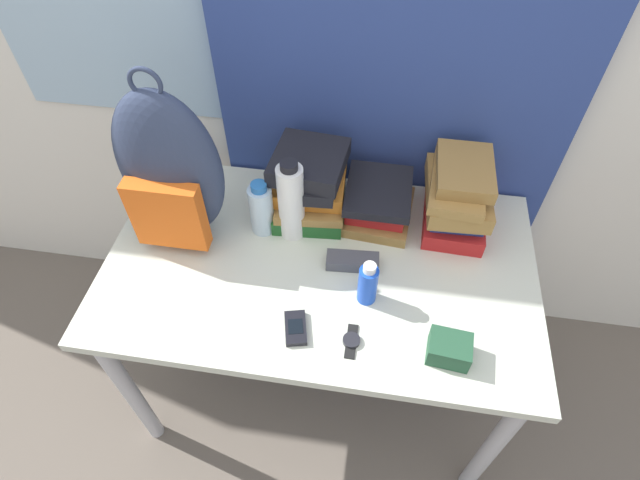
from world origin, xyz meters
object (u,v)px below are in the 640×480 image
Objects in this scene: sports_bottle at (291,201)px; cell_phone at (296,328)px; book_stack_center at (377,201)px; sunglasses_case at (352,261)px; book_stack_left at (310,183)px; camera_pouch at (449,349)px; backpack at (170,172)px; water_bottle at (261,209)px; book_stack_right at (457,196)px; sunscreen_bottle at (368,284)px; wristwatch at (351,341)px.

sports_bottle is 2.53× the size of cell_phone.
book_stack_center is 0.92× the size of sports_bottle.
book_stack_center is 0.23m from sunglasses_case.
sunglasses_case is at bearing -27.40° from sports_bottle.
book_stack_left reaches higher than book_stack_center.
sports_bottle reaches higher than camera_pouch.
sports_bottle is 0.36m from cell_phone.
sports_bottle is (0.32, 0.04, -0.10)m from backpack.
book_stack_center is at bearing 76.65° from sunglasses_case.
water_bottle is 0.67× the size of sports_bottle.
backpack reaches higher than book_stack_right.
sports_bottle is 0.59m from camera_pouch.
book_stack_right is 1.06× the size of sports_bottle.
sports_bottle is 0.25m from sunglasses_case.
water_bottle is (-0.57, -0.12, -0.02)m from book_stack_right.
sports_bottle is at bearing 139.62° from sunscreen_bottle.
sports_bottle is (-0.25, -0.12, 0.07)m from book_stack_center.
sunscreen_bottle is 1.33× the size of cell_phone.
water_bottle reaches higher than sunscreen_bottle.
sunscreen_bottle is 0.95× the size of sunglasses_case.
backpack is 0.54m from cell_phone.
sunscreen_bottle is at bearing 80.03° from wristwatch.
backpack is at bearing -172.52° from sports_bottle.
book_stack_right is 0.47m from camera_pouch.
sports_bottle is (0.09, -0.00, 0.04)m from water_bottle.
book_stack_left reaches higher than sunglasses_case.
book_stack_left is at bearing 23.19° from backpack.
cell_phone is (0.39, -0.29, -0.23)m from backpack.
water_bottle is at bearing -139.06° from book_stack_left.
book_stack_left reaches higher than wristwatch.
book_stack_right is (0.23, 0.00, 0.05)m from book_stack_center.
water_bottle reaches higher than cell_phone.
camera_pouch is at bearing -32.84° from sunscreen_bottle.
sunscreen_bottle is (-0.00, -0.32, 0.01)m from book_stack_center.
water_bottle is at bearing 131.73° from wristwatch.
water_bottle is 0.10m from sports_bottle.
camera_pouch is at bearing -42.74° from sunglasses_case.
sunglasses_case is at bearing 115.16° from sunscreen_bottle.
camera_pouch is (0.39, -0.01, 0.02)m from cell_phone.
cell_phone is 0.98× the size of camera_pouch.
book_stack_right is 1.57× the size of water_bottle.
backpack is 3.55× the size of sunglasses_case.
wristwatch is at bearing -68.23° from book_stack_left.
backpack is at bearing 163.71° from sunscreen_bottle.
cell_phone reaches higher than wristwatch.
backpack is 4.91× the size of camera_pouch.
sunscreen_bottle is at bearing -90.17° from book_stack_center.
book_stack_right reaches higher than book_stack_left.
sunscreen_bottle is (-0.23, -0.33, -0.04)m from book_stack_right.
backpack is at bearing 173.55° from sunglasses_case.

